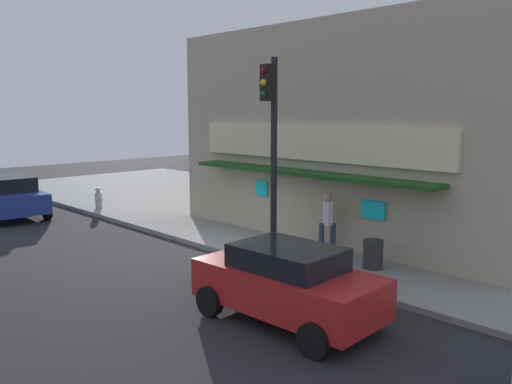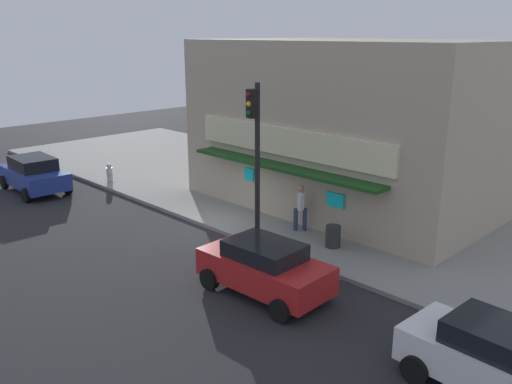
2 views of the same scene
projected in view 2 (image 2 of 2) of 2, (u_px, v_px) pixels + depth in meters
The scene contains 10 objects.
ground_plane at pixel (206, 228), 20.84m from camera, with size 58.11×58.11×0.00m, color #232326.
sidewalk at pixel (303, 196), 24.73m from camera, with size 38.74×11.56×0.15m, color gray.
corner_building at pixel (354, 122), 23.06m from camera, with size 12.38×9.26×6.82m.
traffic_light at pixel (255, 142), 18.36m from camera, with size 0.32×0.58×5.51m.
fire_hydrant at pixel (110, 173), 26.74m from camera, with size 0.53×0.29×0.88m.
trash_can at pixel (333, 236), 18.53m from camera, with size 0.52×0.52×0.76m, color #2D2D2D.
pedestrian at pixel (300, 205), 19.91m from camera, with size 0.47×0.49×1.77m.
parked_car_blue at pixel (34, 174), 25.43m from camera, with size 4.27×2.30×1.66m.
parked_car_red at pixel (264, 267), 15.39m from camera, with size 3.97×2.12×1.58m.
parked_car_white at pixel (501, 361), 11.00m from camera, with size 4.03×2.09×1.59m.
Camera 2 is at (15.25, -12.44, 7.25)m, focal length 37.93 mm.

